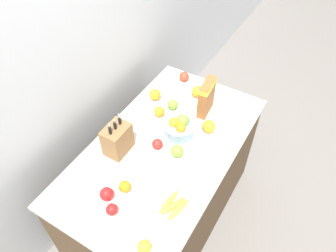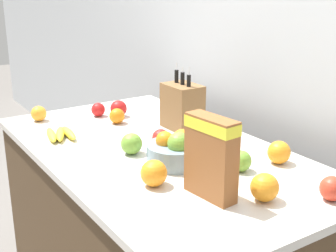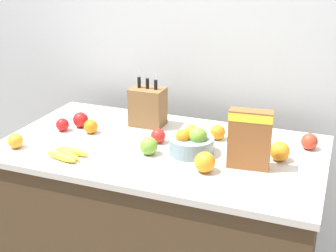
{
  "view_description": "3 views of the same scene",
  "coord_description": "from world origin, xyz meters",
  "px_view_note": "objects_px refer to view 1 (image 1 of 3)",
  "views": [
    {
      "loc": [
        -1.14,
        -0.72,
        2.52
      ],
      "look_at": [
        0.08,
        0.01,
        1.0
      ],
      "focal_mm": 35.0,
      "sensor_mm": 36.0,
      "label": 1
    },
    {
      "loc": [
        1.47,
        -0.91,
        1.54
      ],
      "look_at": [
        0.05,
        0.02,
        0.99
      ],
      "focal_mm": 50.0,
      "sensor_mm": 36.0,
      "label": 2
    },
    {
      "loc": [
        0.77,
        -1.89,
        1.77
      ],
      "look_at": [
        0.05,
        -0.03,
        1.0
      ],
      "focal_mm": 50.0,
      "sensor_mm": 36.0,
      "label": 3
    }
  ],
  "objects_px": {
    "fruit_bowl": "(179,127)",
    "apple_leftmost": "(157,144)",
    "orange_back_center": "(155,95)",
    "orange_mid_right": "(209,126)",
    "apple_rightmost": "(173,105)",
    "orange_front_right": "(125,187)",
    "apple_rear": "(177,151)",
    "orange_front_left": "(144,247)",
    "apple_front": "(112,209)",
    "apple_near_bananas": "(184,77)",
    "knife_block": "(117,139)",
    "orange_near_bowl": "(159,112)",
    "apple_middle": "(107,194)",
    "banana_bunch": "(173,206)",
    "orange_by_cereal": "(198,92)",
    "cereal_box": "(207,96)"
  },
  "relations": [
    {
      "from": "apple_leftmost",
      "to": "orange_front_left",
      "type": "xyz_separation_m",
      "value": [
        -0.6,
        -0.3,
        0.0
      ]
    },
    {
      "from": "apple_middle",
      "to": "apple_leftmost",
      "type": "distance_m",
      "value": 0.46
    },
    {
      "from": "apple_middle",
      "to": "orange_front_right",
      "type": "bearing_deg",
      "value": -31.33
    },
    {
      "from": "cereal_box",
      "to": "orange_near_bowl",
      "type": "relative_size",
      "value": 3.45
    },
    {
      "from": "apple_front",
      "to": "orange_front_left",
      "type": "xyz_separation_m",
      "value": [
        -0.08,
        -0.27,
        0.0
      ]
    },
    {
      "from": "knife_block",
      "to": "apple_rear",
      "type": "bearing_deg",
      "value": -66.01
    },
    {
      "from": "orange_front_right",
      "to": "orange_back_center",
      "type": "relative_size",
      "value": 0.84
    },
    {
      "from": "banana_bunch",
      "to": "orange_by_cereal",
      "type": "relative_size",
      "value": 2.17
    },
    {
      "from": "apple_rightmost",
      "to": "orange_front_right",
      "type": "relative_size",
      "value": 1.07
    },
    {
      "from": "apple_rear",
      "to": "apple_leftmost",
      "type": "xyz_separation_m",
      "value": [
        -0.01,
        0.14,
        -0.01
      ]
    },
    {
      "from": "orange_back_center",
      "to": "orange_mid_right",
      "type": "xyz_separation_m",
      "value": [
        -0.09,
        -0.48,
        0.0
      ]
    },
    {
      "from": "apple_front",
      "to": "apple_middle",
      "type": "xyz_separation_m",
      "value": [
        0.06,
        0.08,
        0.01
      ]
    },
    {
      "from": "apple_near_bananas",
      "to": "orange_mid_right",
      "type": "xyz_separation_m",
      "value": [
        -0.39,
        -0.4,
        0.01
      ]
    },
    {
      "from": "apple_rear",
      "to": "apple_leftmost",
      "type": "bearing_deg",
      "value": 94.49
    },
    {
      "from": "orange_front_right",
      "to": "apple_rear",
      "type": "bearing_deg",
      "value": -19.26
    },
    {
      "from": "orange_back_center",
      "to": "orange_front_left",
      "type": "height_order",
      "value": "orange_back_center"
    },
    {
      "from": "apple_middle",
      "to": "orange_front_left",
      "type": "relative_size",
      "value": 1.11
    },
    {
      "from": "knife_block",
      "to": "apple_near_bananas",
      "type": "distance_m",
      "value": 0.83
    },
    {
      "from": "fruit_bowl",
      "to": "apple_leftmost",
      "type": "height_order",
      "value": "fruit_bowl"
    },
    {
      "from": "banana_bunch",
      "to": "orange_front_right",
      "type": "height_order",
      "value": "orange_front_right"
    },
    {
      "from": "apple_near_bananas",
      "to": "orange_back_center",
      "type": "relative_size",
      "value": 0.91
    },
    {
      "from": "orange_back_center",
      "to": "orange_front_left",
      "type": "distance_m",
      "value": 1.14
    },
    {
      "from": "fruit_bowl",
      "to": "apple_front",
      "type": "xyz_separation_m",
      "value": [
        -0.71,
        0.02,
        -0.02
      ]
    },
    {
      "from": "apple_rear",
      "to": "orange_by_cereal",
      "type": "relative_size",
      "value": 0.94
    },
    {
      "from": "fruit_bowl",
      "to": "orange_by_cereal",
      "type": "height_order",
      "value": "fruit_bowl"
    },
    {
      "from": "apple_leftmost",
      "to": "apple_rightmost",
      "type": "bearing_deg",
      "value": 15.35
    },
    {
      "from": "knife_block",
      "to": "orange_near_bowl",
      "type": "xyz_separation_m",
      "value": [
        0.4,
        -0.06,
        -0.06
      ]
    },
    {
      "from": "apple_middle",
      "to": "banana_bunch",
      "type": "bearing_deg",
      "value": -68.22
    },
    {
      "from": "orange_front_right",
      "to": "orange_mid_right",
      "type": "bearing_deg",
      "value": -17.42
    },
    {
      "from": "knife_block",
      "to": "apple_middle",
      "type": "xyz_separation_m",
      "value": [
        -0.32,
        -0.16,
        -0.06
      ]
    },
    {
      "from": "knife_block",
      "to": "orange_mid_right",
      "type": "bearing_deg",
      "value": -43.58
    },
    {
      "from": "cereal_box",
      "to": "orange_back_center",
      "type": "xyz_separation_m",
      "value": [
        -0.07,
        0.38,
        -0.1
      ]
    },
    {
      "from": "apple_front",
      "to": "orange_front_left",
      "type": "height_order",
      "value": "orange_front_left"
    },
    {
      "from": "cereal_box",
      "to": "orange_near_bowl",
      "type": "bearing_deg",
      "value": 123.28
    },
    {
      "from": "orange_front_right",
      "to": "orange_near_bowl",
      "type": "xyz_separation_m",
      "value": [
        0.62,
        0.15,
        0.0
      ]
    },
    {
      "from": "cereal_box",
      "to": "apple_near_bananas",
      "type": "xyz_separation_m",
      "value": [
        0.23,
        0.3,
        -0.1
      ]
    },
    {
      "from": "fruit_bowl",
      "to": "orange_back_center",
      "type": "relative_size",
      "value": 2.46
    },
    {
      "from": "apple_near_bananas",
      "to": "apple_middle",
      "type": "bearing_deg",
      "value": -173.19
    },
    {
      "from": "apple_rightmost",
      "to": "orange_front_right",
      "type": "distance_m",
      "value": 0.74
    },
    {
      "from": "apple_middle",
      "to": "apple_leftmost",
      "type": "xyz_separation_m",
      "value": [
        0.46,
        -0.05,
        -0.0
      ]
    },
    {
      "from": "apple_leftmost",
      "to": "orange_front_right",
      "type": "bearing_deg",
      "value": -178.59
    },
    {
      "from": "knife_block",
      "to": "orange_mid_right",
      "type": "xyz_separation_m",
      "value": [
        0.44,
        -0.42,
        -0.06
      ]
    },
    {
      "from": "apple_leftmost",
      "to": "orange_front_right",
      "type": "xyz_separation_m",
      "value": [
        -0.37,
        -0.01,
        0.0
      ]
    },
    {
      "from": "apple_rear",
      "to": "orange_front_left",
      "type": "distance_m",
      "value": 0.63
    },
    {
      "from": "orange_mid_right",
      "to": "orange_front_right",
      "type": "bearing_deg",
      "value": 162.58
    },
    {
      "from": "orange_by_cereal",
      "to": "cereal_box",
      "type": "bearing_deg",
      "value": -133.49
    },
    {
      "from": "apple_leftmost",
      "to": "orange_back_center",
      "type": "distance_m",
      "value": 0.47
    },
    {
      "from": "fruit_bowl",
      "to": "apple_leftmost",
      "type": "bearing_deg",
      "value": 163.48
    },
    {
      "from": "orange_front_right",
      "to": "orange_near_bowl",
      "type": "height_order",
      "value": "orange_near_bowl"
    },
    {
      "from": "apple_near_bananas",
      "to": "orange_front_left",
      "type": "distance_m",
      "value": 1.38
    }
  ]
}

